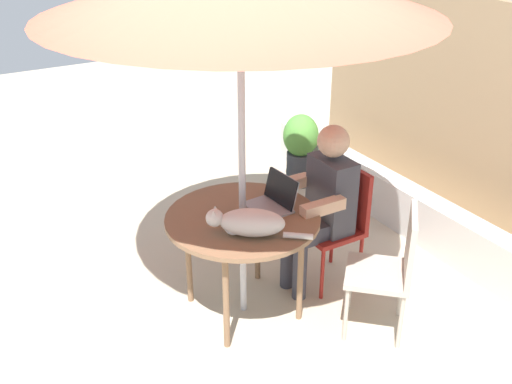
{
  "coord_description": "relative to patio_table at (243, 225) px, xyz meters",
  "views": [
    {
      "loc": [
        2.97,
        -1.64,
        2.64
      ],
      "look_at": [
        0.0,
        0.1,
        0.89
      ],
      "focal_mm": 42.51,
      "sensor_mm": 36.0,
      "label": 1
    }
  ],
  "objects": [
    {
      "name": "potted_plant_near_fence",
      "position": [
        -1.46,
        1.45,
        -0.28
      ],
      "size": [
        0.34,
        0.34,
        0.71
      ],
      "color": "#33383D",
      "rests_on": "ground"
    },
    {
      "name": "ground_plane",
      "position": [
        0.0,
        0.0,
        -0.68
      ],
      "size": [
        14.0,
        14.0,
        0.0
      ],
      "primitive_type": "plane",
      "color": "#BCAD93"
    },
    {
      "name": "patio_table",
      "position": [
        0.0,
        0.0,
        0.0
      ],
      "size": [
        1.0,
        1.0,
        0.74
      ],
      "color": "brown",
      "rests_on": "ground"
    },
    {
      "name": "planter_wall_low",
      "position": [
        0.0,
        1.73,
        -0.48
      ],
      "size": [
        4.17,
        0.2,
        0.4
      ],
      "primitive_type": "cube",
      "color": "beige",
      "rests_on": "ground"
    },
    {
      "name": "fence_back",
      "position": [
        0.0,
        2.49,
        0.24
      ],
      "size": [
        4.64,
        0.08,
        1.84
      ],
      "primitive_type": "cube",
      "color": "#937756",
      "rests_on": "ground"
    },
    {
      "name": "person_seated",
      "position": [
        0.0,
        0.64,
        0.01
      ],
      "size": [
        0.48,
        0.48,
        1.23
      ],
      "color": "#3F3F47",
      "rests_on": "ground"
    },
    {
      "name": "cat",
      "position": [
        0.21,
        -0.08,
        0.15
      ],
      "size": [
        0.45,
        0.53,
        0.17
      ],
      "color": "silver",
      "rests_on": "patio_table"
    },
    {
      "name": "chair_empty",
      "position": [
        0.66,
        0.71,
        -0.16
      ],
      "size": [
        0.57,
        0.57,
        0.89
      ],
      "color": "#B2A899",
      "rests_on": "ground"
    },
    {
      "name": "chair_occupied",
      "position": [
        0.0,
        0.79,
        -0.16
      ],
      "size": [
        0.4,
        0.4,
        0.89
      ],
      "color": "maroon",
      "rests_on": "ground"
    },
    {
      "name": "laptop",
      "position": [
        -0.01,
        0.25,
        0.13
      ],
      "size": [
        0.32,
        0.27,
        0.21
      ],
      "color": "gray",
      "rests_on": "patio_table"
    }
  ]
}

